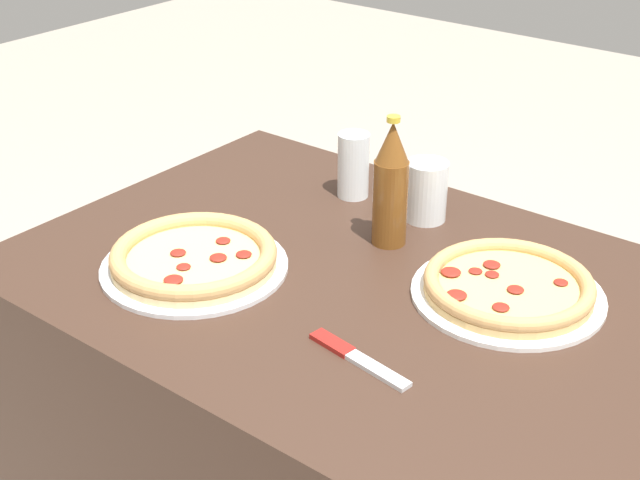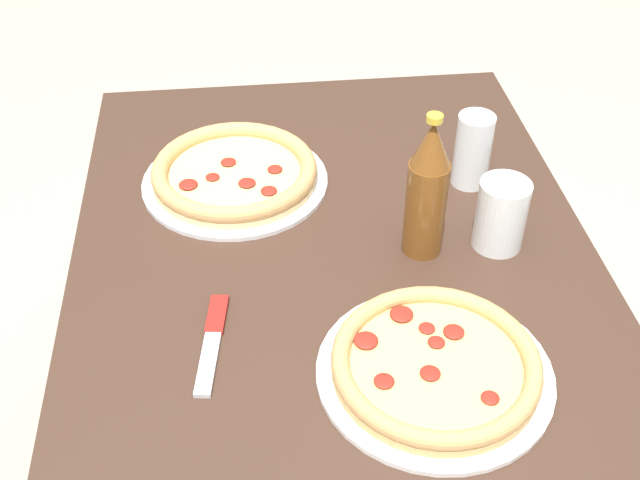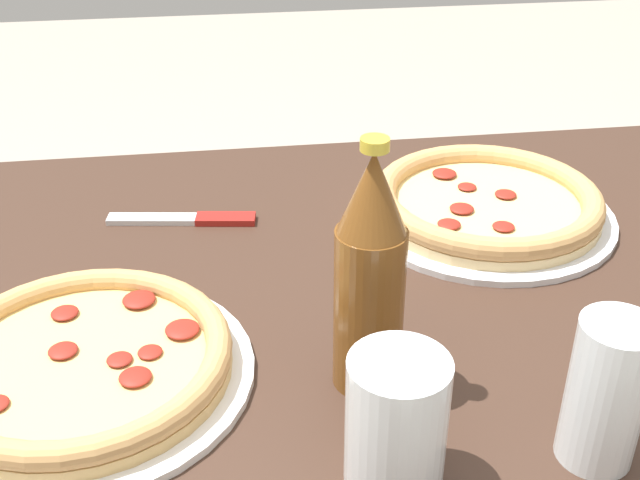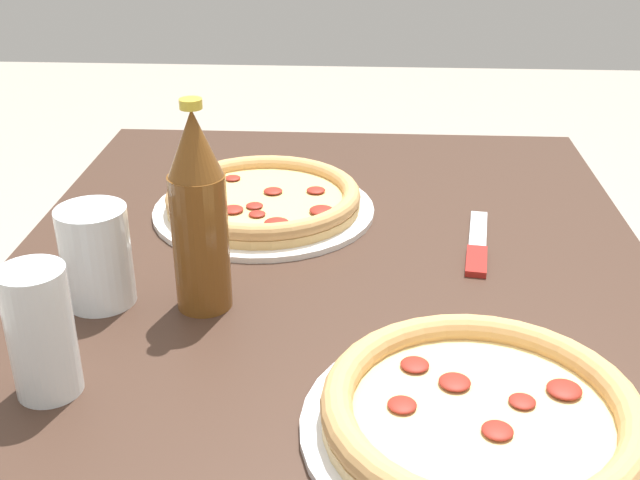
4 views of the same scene
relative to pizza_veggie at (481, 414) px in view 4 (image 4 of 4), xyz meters
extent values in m
cylinder|color=silver|center=(0.00, 0.00, -0.02)|extent=(0.32, 0.32, 0.01)
cylinder|color=#E5C689|center=(0.00, 0.00, -0.01)|extent=(0.28, 0.28, 0.01)
cylinder|color=#EACC7F|center=(0.00, 0.00, 0.00)|extent=(0.24, 0.24, 0.00)
torus|color=tan|center=(0.00, 0.00, 0.01)|extent=(0.28, 0.28, 0.03)
ellipsoid|color=maroon|center=(0.01, -0.04, 0.01)|extent=(0.02, 0.02, 0.01)
ellipsoid|color=maroon|center=(0.03, -0.08, 0.01)|extent=(0.03, 0.03, 0.01)
ellipsoid|color=maroon|center=(0.00, 0.07, 0.01)|extent=(0.03, 0.03, 0.01)
ellipsoid|color=maroon|center=(0.06, 0.05, 0.01)|extent=(0.03, 0.03, 0.01)
ellipsoid|color=maroon|center=(0.04, 0.02, 0.01)|extent=(0.03, 0.03, 0.01)
ellipsoid|color=maroon|center=(-0.03, -0.01, 0.01)|extent=(0.03, 0.03, 0.01)
cylinder|color=white|center=(0.46, 0.24, -0.02)|extent=(0.31, 0.31, 0.01)
cylinder|color=tan|center=(0.46, 0.24, -0.01)|extent=(0.27, 0.27, 0.01)
cylinder|color=#E5C170|center=(0.46, 0.24, 0.00)|extent=(0.24, 0.24, 0.00)
torus|color=tan|center=(0.46, 0.24, 0.01)|extent=(0.27, 0.27, 0.02)
ellipsoid|color=maroon|center=(0.37, 0.22, 0.01)|extent=(0.03, 0.03, 0.01)
ellipsoid|color=maroon|center=(0.41, 0.16, 0.01)|extent=(0.03, 0.03, 0.01)
ellipsoid|color=maroon|center=(0.40, 0.25, 0.01)|extent=(0.02, 0.02, 0.00)
ellipsoid|color=maroon|center=(0.52, 0.30, 0.01)|extent=(0.02, 0.02, 0.01)
ellipsoid|color=maroon|center=(0.47, 0.23, 0.01)|extent=(0.03, 0.03, 0.01)
ellipsoid|color=maroon|center=(0.48, 0.17, 0.01)|extent=(0.03, 0.03, 0.01)
ellipsoid|color=maroon|center=(0.41, 0.28, 0.01)|extent=(0.03, 0.03, 0.01)
ellipsoid|color=maroon|center=(0.42, 0.25, 0.01)|extent=(0.02, 0.02, 0.01)
cylinder|color=white|center=(0.04, 0.40, 0.04)|extent=(0.06, 0.06, 0.13)
cylinder|color=black|center=(0.04, 0.40, 0.03)|extent=(0.05, 0.05, 0.09)
cylinder|color=white|center=(0.21, 0.40, 0.04)|extent=(0.08, 0.08, 0.11)
cylinder|color=orange|center=(0.21, 0.40, 0.03)|extent=(0.06, 0.06, 0.09)
cylinder|color=brown|center=(0.20, 0.28, 0.06)|extent=(0.06, 0.06, 0.16)
cone|color=brown|center=(0.20, 0.28, 0.17)|extent=(0.06, 0.06, 0.07)
cylinder|color=gold|center=(0.20, 0.28, 0.21)|extent=(0.02, 0.02, 0.01)
cube|color=maroon|center=(0.32, -0.03, -0.02)|extent=(0.08, 0.04, 0.01)
cube|color=silver|center=(0.41, -0.05, -0.02)|extent=(0.11, 0.04, 0.01)
camera|label=1|loc=(0.97, -0.89, 0.73)|focal=50.00mm
camera|label=2|loc=(1.13, 0.02, 0.78)|focal=45.00mm
camera|label=3|loc=(0.33, 0.84, 0.46)|focal=45.00mm
camera|label=4|loc=(-0.56, 0.11, 0.44)|focal=45.00mm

